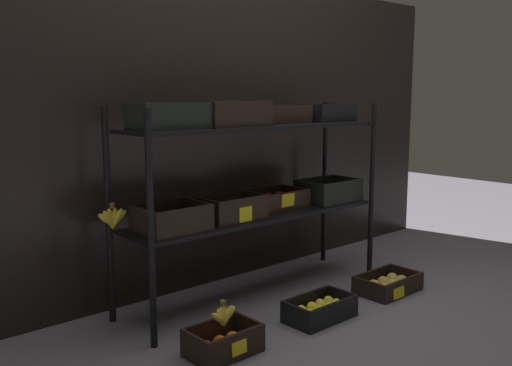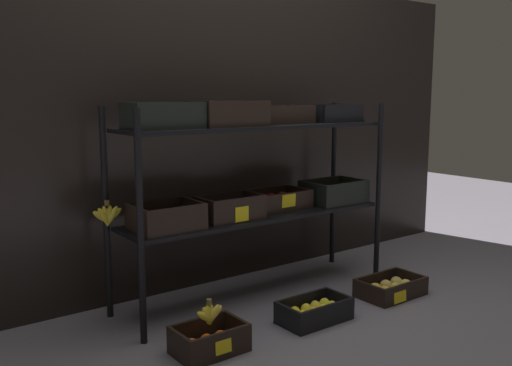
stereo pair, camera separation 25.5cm
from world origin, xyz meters
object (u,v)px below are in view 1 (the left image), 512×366
object	(u,v)px
display_rack	(255,167)
crate_ground_apple_gold	(388,285)
banana_bunch_loose	(224,316)
crate_ground_tangerine	(223,343)
crate_ground_lemon	(320,310)

from	to	relation	value
display_rack	crate_ground_apple_gold	xyz separation A→B (m)	(0.60, -0.47, -0.68)
crate_ground_apple_gold	banana_bunch_loose	xyz separation A→B (m)	(-1.19, 0.01, 0.13)
display_rack	crate_ground_tangerine	bearing A→B (deg)	-142.25
crate_ground_tangerine	banana_bunch_loose	distance (m)	0.13
display_rack	crate_ground_lemon	distance (m)	0.83
display_rack	crate_ground_tangerine	world-z (taller)	display_rack
crate_ground_tangerine	crate_ground_lemon	xyz separation A→B (m)	(0.60, -0.02, -0.00)
crate_ground_tangerine	crate_ground_apple_gold	world-z (taller)	crate_ground_tangerine
crate_ground_tangerine	crate_ground_apple_gold	distance (m)	1.19
display_rack	crate_ground_lemon	xyz separation A→B (m)	(0.01, -0.48, -0.68)
crate_ground_tangerine	crate_ground_apple_gold	size ratio (longest dim) A/B	0.84
crate_ground_tangerine	crate_ground_apple_gold	bearing A→B (deg)	-0.70
crate_ground_lemon	crate_ground_apple_gold	distance (m)	0.59
crate_ground_lemon	banana_bunch_loose	world-z (taller)	banana_bunch_loose
crate_ground_lemon	banana_bunch_loose	xyz separation A→B (m)	(-0.60, 0.02, 0.13)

